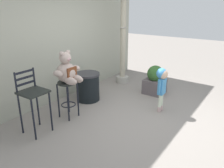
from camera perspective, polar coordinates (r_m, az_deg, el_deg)
name	(u,v)px	position (r m, az deg, el deg)	size (l,w,h in m)	color
ground_plane	(138,119)	(4.73, 6.58, -8.71)	(24.00, 24.00, 0.00)	gray
building_wall	(56,19)	(5.59, -14.07, 15.69)	(6.07, 0.30, 3.81)	#A1A291
bar_stool_with_teddy	(68,92)	(4.65, -11.16, -2.06)	(0.37, 0.37, 0.77)	black
teddy_bear	(67,71)	(4.49, -11.25, 3.22)	(0.61, 0.54, 0.63)	#AE998F
child_walking	(162,81)	(4.88, 12.50, 0.87)	(0.31, 0.24, 0.97)	#C3A5A3
trash_bin	(88,87)	(5.48, -6.13, -0.64)	(0.59, 0.59, 0.68)	black
lamppost	(123,46)	(6.53, 2.77, 9.57)	(0.36, 0.36, 2.77)	#A7A49A
bar_chair_empty	(33,96)	(4.20, -19.41, -2.87)	(0.44, 0.44, 1.16)	black
planter_with_shrub	(155,81)	(5.97, 10.79, 0.83)	(0.50, 0.50, 0.74)	#574F51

